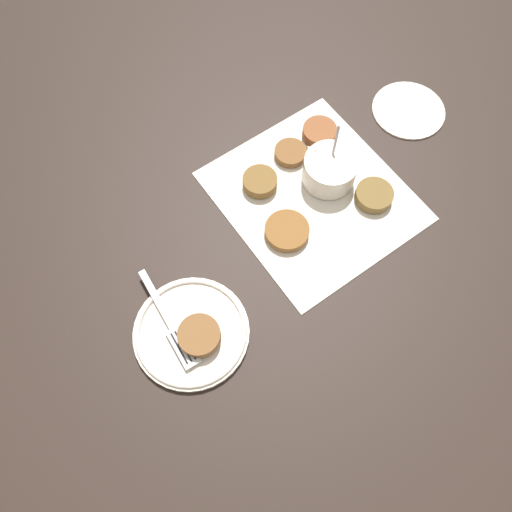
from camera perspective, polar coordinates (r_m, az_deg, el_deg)
ground_plane at (r=0.94m, az=4.26°, el=6.83°), size 4.00×4.00×0.00m
napkin at (r=0.94m, az=6.52°, el=6.89°), size 0.40×0.38×0.00m
sauce_bowl at (r=0.95m, az=8.35°, el=9.63°), size 0.11×0.10×0.11m
fritter_0 at (r=0.89m, az=3.55°, el=2.89°), size 0.08×0.08×0.02m
fritter_1 at (r=0.98m, az=3.95°, el=11.68°), size 0.06×0.06×0.01m
fritter_2 at (r=1.01m, az=7.27°, el=13.86°), size 0.07×0.07×0.02m
fritter_3 at (r=0.94m, az=0.45°, el=8.49°), size 0.06×0.06×0.02m
fritter_4 at (r=0.95m, az=13.34°, el=6.77°), size 0.07×0.07×0.02m
serving_plate at (r=0.84m, az=-7.41°, el=-8.64°), size 0.19×0.19×0.02m
fritter_on_plate at (r=0.81m, az=-6.50°, el=-9.02°), size 0.07×0.07×0.02m
fork at (r=0.83m, az=-9.50°, el=-8.04°), size 0.19×0.07×0.00m
extra_saucer at (r=1.10m, az=17.05°, el=15.71°), size 0.15×0.15×0.01m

